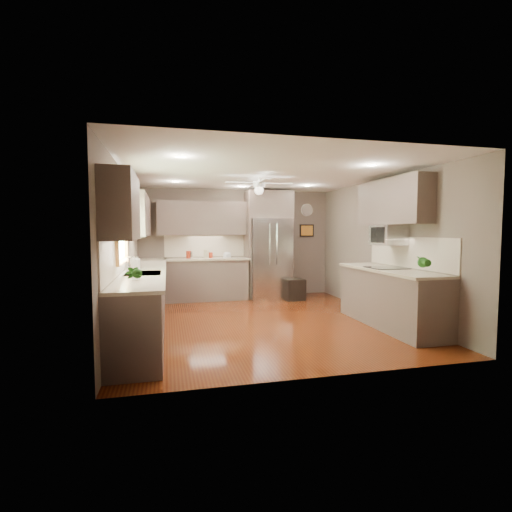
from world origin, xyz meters
name	(u,v)px	position (x,y,z in m)	size (l,w,h in m)	color
floor	(263,321)	(0.00, 0.00, 0.00)	(5.00, 5.00, 0.00)	#4D1A0A
ceiling	(263,174)	(0.00, 0.00, 2.50)	(5.00, 5.00, 0.00)	white
wall_back	(236,243)	(0.00, 2.50, 1.25)	(4.50, 4.50, 0.00)	#65584D
wall_front	(324,260)	(0.00, -2.50, 1.25)	(4.50, 4.50, 0.00)	#65584D
wall_left	(123,250)	(-2.25, 0.00, 1.25)	(5.00, 5.00, 0.00)	#65584D
wall_right	(382,247)	(2.25, 0.00, 1.25)	(5.00, 5.00, 0.00)	#65584D
canister_a	(189,255)	(-1.13, 2.20, 1.02)	(0.10, 0.10, 0.17)	maroon
canister_b	(190,255)	(-1.09, 2.21, 1.01)	(0.10, 0.10, 0.16)	silver
canister_c	(206,254)	(-0.74, 2.22, 1.03)	(0.12, 0.12, 0.19)	#B8B08A
canister_d	(211,255)	(-0.64, 2.20, 1.00)	(0.09, 0.09, 0.13)	maroon
soap_bottle	(135,264)	(-2.07, -0.12, 1.04)	(0.09, 0.09, 0.20)	white
potted_plant_left	(133,273)	(-1.94, -1.93, 1.10)	(0.17, 0.12, 0.33)	#23601B
potted_plant_right	(424,262)	(1.92, -1.58, 1.11)	(0.19, 0.15, 0.34)	#23601B
bowl	(227,256)	(-0.26, 2.20, 0.97)	(0.21, 0.21, 0.05)	#B8B08A
left_run	(145,296)	(-1.95, 0.15, 0.48)	(0.65, 4.70, 1.45)	brown
back_run	(207,278)	(-0.72, 2.20, 0.48)	(1.85, 0.65, 1.45)	brown
uppers	(214,213)	(-0.74, 0.71, 1.87)	(4.50, 4.70, 0.95)	brown
window	(121,231)	(-2.22, -0.50, 1.55)	(0.05, 1.12, 0.92)	#BFF2B2
sink	(143,275)	(-1.93, -0.50, 0.91)	(0.50, 0.70, 0.32)	silver
refrigerator	(269,246)	(0.70, 2.16, 1.19)	(1.06, 0.75, 2.45)	silver
right_run	(391,297)	(1.93, -0.80, 0.48)	(0.70, 2.20, 1.45)	brown
microwave	(388,235)	(2.03, -0.55, 1.48)	(0.43, 0.55, 0.34)	silver
ceiling_fan	(259,186)	(0.00, 0.30, 2.33)	(1.18, 1.18, 0.32)	white
recessed_lights	(255,177)	(-0.04, 0.40, 2.49)	(2.84, 3.14, 0.01)	white
wall_clock	(307,210)	(1.75, 2.48, 2.05)	(0.30, 0.03, 0.30)	white
framed_print	(307,231)	(1.75, 2.48, 1.55)	(0.36, 0.03, 0.30)	black
stool	(293,289)	(1.15, 1.72, 0.24)	(0.47, 0.47, 0.49)	black
paper_towel	(136,269)	(-1.97, -1.29, 1.08)	(0.11, 0.11, 0.27)	white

